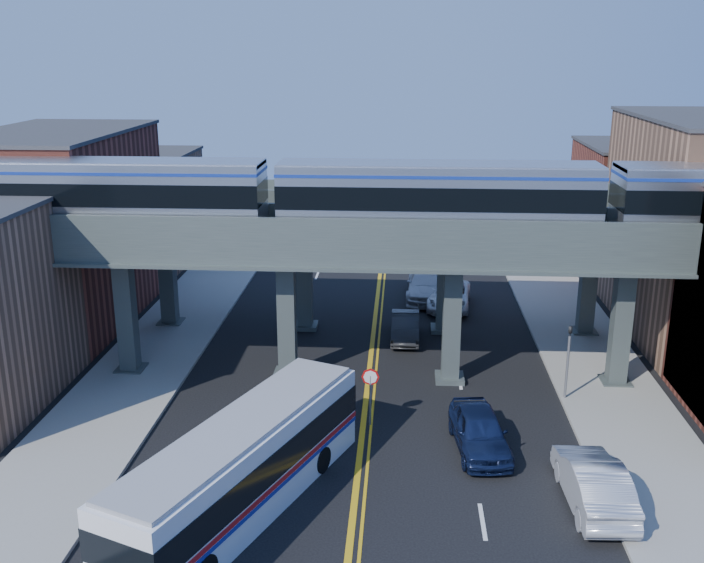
# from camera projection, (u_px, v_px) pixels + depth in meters

# --- Properties ---
(ground) EXTENTS (120.00, 120.00, 0.00)m
(ground) POSITION_uv_depth(u_px,v_px,m) (359.00, 459.00, 31.18)
(ground) COLOR black
(ground) RESTS_ON ground
(sidewalk_west) EXTENTS (5.00, 70.00, 0.16)m
(sidewalk_west) POSITION_uv_depth(u_px,v_px,m) (153.00, 355.00, 41.43)
(sidewalk_west) COLOR gray
(sidewalk_west) RESTS_ON ground
(sidewalk_east) EXTENTS (5.00, 70.00, 0.16)m
(sidewalk_east) POSITION_uv_depth(u_px,v_px,m) (595.00, 367.00, 39.99)
(sidewalk_east) COLOR gray
(sidewalk_east) RESTS_ON ground
(building_west_b) EXTENTS (8.00, 14.00, 11.00)m
(building_west_b) POSITION_uv_depth(u_px,v_px,m) (61.00, 228.00, 46.05)
(building_west_b) COLOR brown
(building_west_b) RESTS_ON ground
(building_west_c) EXTENTS (8.00, 10.00, 8.00)m
(building_west_c) POSITION_uv_depth(u_px,v_px,m) (136.00, 209.00, 58.90)
(building_west_c) COLOR #9D6E51
(building_west_c) RESTS_ON ground
(building_east_c) EXTENTS (8.00, 10.00, 9.00)m
(building_east_c) POSITION_uv_depth(u_px,v_px,m) (638.00, 209.00, 56.44)
(building_east_c) COLOR brown
(building_east_c) RESTS_ON ground
(elevated_viaduct_near) EXTENTS (52.00, 3.60, 7.40)m
(elevated_viaduct_near) POSITION_uv_depth(u_px,v_px,m) (369.00, 252.00, 36.96)
(elevated_viaduct_near) COLOR #465150
(elevated_viaduct_near) RESTS_ON ground
(elevated_viaduct_far) EXTENTS (52.00, 3.60, 7.40)m
(elevated_viaduct_far) POSITION_uv_depth(u_px,v_px,m) (375.00, 220.00, 43.65)
(elevated_viaduct_far) COLOR #465150
(elevated_viaduct_far) RESTS_ON ground
(transit_train) EXTENTS (45.48, 2.85, 3.32)m
(transit_train) POSITION_uv_depth(u_px,v_px,m) (437.00, 195.00, 35.98)
(transit_train) COLOR black
(transit_train) RESTS_ON elevated_viaduct_near
(stop_sign) EXTENTS (0.76, 0.09, 2.63)m
(stop_sign) POSITION_uv_depth(u_px,v_px,m) (370.00, 387.00, 33.52)
(stop_sign) COLOR slate
(stop_sign) RESTS_ON ground
(traffic_signal) EXTENTS (0.15, 0.18, 4.10)m
(traffic_signal) POSITION_uv_depth(u_px,v_px,m) (568.00, 354.00, 35.68)
(traffic_signal) COLOR slate
(traffic_signal) RESTS_ON ground
(transit_bus) EXTENTS (7.32, 12.52, 3.20)m
(transit_bus) POSITION_uv_depth(u_px,v_px,m) (242.00, 468.00, 27.35)
(transit_bus) COLOR white
(transit_bus) RESTS_ON ground
(car_lane_a) EXTENTS (2.55, 5.17, 1.69)m
(car_lane_a) POSITION_uv_depth(u_px,v_px,m) (480.00, 431.00, 31.69)
(car_lane_a) COLOR #101A3B
(car_lane_a) RESTS_ON ground
(car_lane_b) EXTENTS (1.55, 4.41, 1.45)m
(car_lane_b) POSITION_uv_depth(u_px,v_px,m) (405.00, 327.00, 43.80)
(car_lane_b) COLOR #2A2A2C
(car_lane_b) RESTS_ON ground
(car_lane_c) EXTENTS (3.08, 5.69, 1.51)m
(car_lane_c) POSITION_uv_depth(u_px,v_px,m) (449.00, 296.00, 49.18)
(car_lane_c) COLOR white
(car_lane_c) RESTS_ON ground
(car_lane_d) EXTENTS (2.87, 6.34, 1.80)m
(car_lane_d) POSITION_uv_depth(u_px,v_px,m) (427.00, 284.00, 51.07)
(car_lane_d) COLOR silver
(car_lane_d) RESTS_ON ground
(car_parked_curb) EXTENTS (2.11, 5.45, 1.77)m
(car_parked_curb) POSITION_uv_depth(u_px,v_px,m) (593.00, 482.00, 27.86)
(car_parked_curb) COLOR #BABBBF
(car_parked_curb) RESTS_ON ground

